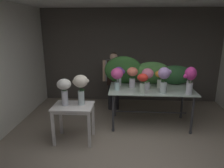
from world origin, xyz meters
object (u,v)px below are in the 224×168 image
Objects in this scene: vase_fuchsia_freesia at (117,76)px; vase_lilac_lilies at (164,78)px; side_table_white at (73,110)px; vase_sunset_carnations at (159,77)px; vase_rosy_ranunculus at (148,76)px; vase_coral_hydrangea at (132,75)px; vase_white_roses_tall at (64,89)px; vase_scarlet_peonies at (142,81)px; vase_violet_tulips at (119,74)px; vase_cream_lisianthus_tall at (81,85)px; vase_peach_dahlias at (189,78)px; vase_magenta_roses at (190,78)px; display_table_glass at (151,94)px; florist at (114,75)px.

vase_lilac_lilies is (0.96, -0.14, 0.01)m from vase_fuchsia_freesia.
side_table_white is 1.41× the size of vase_lilac_lilies.
vase_fuchsia_freesia is 0.97m from vase_sunset_carnations.
vase_rosy_ranunculus is 1.00× the size of vase_coral_hydrangea.
vase_lilac_lilies is at bearing 15.46° from side_table_white.
vase_rosy_ranunculus is at bearing 25.11° from vase_white_roses_tall.
vase_scarlet_peonies is (-0.44, -0.08, -0.07)m from vase_lilac_lilies.
vase_violet_tulips is at bearing 45.57° from vase_white_roses_tall.
vase_cream_lisianthus_tall is (-1.62, -0.43, -0.07)m from vase_lilac_lilies.
side_table_white is at bearing -159.75° from vase_cream_lisianthus_tall.
vase_peach_dahlias is 1.53m from vase_violet_tulips.
vase_coral_hydrangea is (-0.33, 0.10, -0.01)m from vase_rosy_ranunculus.
vase_coral_hydrangea is at bearing 113.10° from vase_scarlet_peonies.
vase_violet_tulips is at bearing 158.25° from vase_rosy_ranunculus.
vase_magenta_roses reaches higher than vase_lilac_lilies.
vase_lilac_lilies is at bearing -29.26° from vase_violet_tulips.
vase_violet_tulips reaches higher than vase_white_roses_tall.
display_table_glass is 1.64m from vase_cream_lisianthus_tall.
vase_fuchsia_freesia is (0.81, 0.63, 0.55)m from side_table_white.
vase_magenta_roses is (1.46, -0.19, 0.02)m from vase_fuchsia_freesia.
vase_fuchsia_freesia reaches higher than display_table_glass.
display_table_glass is 0.88m from vase_peach_dahlias.
display_table_glass is at bearing -43.12° from florist.
display_table_glass is at bearing 25.05° from vase_white_roses_tall.
vase_scarlet_peonies is at bearing -120.62° from display_table_glass.
vase_white_roses_tall is at bearing -154.95° from display_table_glass.
vase_fuchsia_freesia reaches higher than vase_sunset_carnations.
florist is 1.83m from vase_white_roses_tall.
side_table_white is 1.73m from vase_rosy_ranunculus.
florist reaches higher than vase_rosy_ranunculus.
display_table_glass is 4.02× the size of vase_rosy_ranunculus.
vase_magenta_roses is (1.13, -0.41, 0.06)m from vase_coral_hydrangea.
side_table_white is at bearing -152.85° from vase_sunset_carnations.
vase_coral_hydrangea is 1.10× the size of vase_scarlet_peonies.
display_table_glass is at bearing -16.24° from vase_violet_tulips.
display_table_glass is 0.60m from vase_scarlet_peonies.
vase_sunset_carnations is at bearing 3.70° from vase_coral_hydrangea.
vase_peach_dahlias is at bearing -29.19° from florist.
vase_magenta_roses is 2.46m from vase_white_roses_tall.
vase_magenta_roses reaches higher than vase_coral_hydrangea.
vase_cream_lisianthus_tall is (-1.32, -0.70, -0.04)m from vase_rosy_ranunculus.
vase_magenta_roses is (1.59, -1.18, 0.25)m from florist.
vase_violet_tulips reaches higher than vase_sunset_carnations.
vase_coral_hydrangea reaches higher than vase_cream_lisianthus_tall.
vase_fuchsia_freesia is 0.86× the size of vase_magenta_roses.
vase_coral_hydrangea is 1.06× the size of vase_violet_tulips.
vase_magenta_roses is 1.34× the size of vase_scarlet_peonies.
vase_peach_dahlias is 1.18× the size of vase_sunset_carnations.
vase_lilac_lilies is at bearing -46.20° from florist.
vase_rosy_ranunculus reaches higher than vase_violet_tulips.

